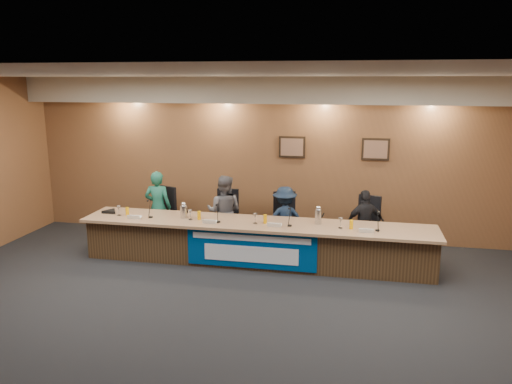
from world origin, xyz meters
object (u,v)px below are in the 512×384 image
(banner, at_px, (251,250))
(office_chair_d, at_px, (365,229))
(carafe_left, at_px, (184,212))
(office_chair_b, at_px, (226,221))
(panelist_a, at_px, (158,207))
(panelist_c, at_px, (285,219))
(panelist_d, at_px, (365,224))
(office_chair_c, at_px, (285,225))
(panelist_b, at_px, (224,212))
(office_chair_a, at_px, (161,218))
(speakerphone, at_px, (110,212))
(carafe_right, at_px, (318,217))
(dais_body, at_px, (256,243))

(banner, bearing_deg, office_chair_d, 33.32)
(carafe_left, bearing_deg, office_chair_b, 58.12)
(panelist_a, relative_size, panelist_c, 1.16)
(banner, relative_size, panelist_d, 1.78)
(office_chair_c, height_order, carafe_left, carafe_left)
(panelist_b, bearing_deg, office_chair_a, -4.46)
(office_chair_c, bearing_deg, speakerphone, 179.75)
(panelist_a, xyz_separation_m, panelist_b, (1.33, 0.00, -0.02))
(office_chair_d, bearing_deg, carafe_right, -116.49)
(banner, relative_size, office_chair_a, 4.58)
(panelist_a, xyz_separation_m, carafe_right, (3.16, -0.65, 0.16))
(dais_body, bearing_deg, office_chair_d, 23.45)
(office_chair_a, bearing_deg, banner, -6.20)
(office_chair_d, relative_size, carafe_left, 2.12)
(panelist_a, bearing_deg, office_chair_a, -93.21)
(office_chair_b, bearing_deg, carafe_left, -123.71)
(panelist_a, distance_m, panelist_c, 2.49)
(office_chair_d, bearing_deg, panelist_b, -157.87)
(panelist_c, distance_m, carafe_left, 1.86)
(banner, height_order, panelist_b, panelist_b)
(office_chair_c, distance_m, speakerphone, 3.25)
(carafe_right, bearing_deg, panelist_d, 39.50)
(panelist_a, xyz_separation_m, panelist_c, (2.49, 0.00, -0.10))
(panelist_b, bearing_deg, panelist_c, 179.83)
(office_chair_b, relative_size, carafe_right, 1.87)
(carafe_left, distance_m, speakerphone, 1.45)
(panelist_b, relative_size, office_chair_a, 2.91)
(panelist_c, distance_m, office_chair_d, 1.47)
(dais_body, height_order, carafe_right, carafe_right)
(office_chair_d, bearing_deg, office_chair_b, -160.06)
(panelist_c, distance_m, office_chair_c, 0.17)
(panelist_c, xyz_separation_m, office_chair_a, (-2.49, 0.10, -0.14))
(panelist_b, relative_size, panelist_d, 1.13)
(office_chair_b, height_order, speakerphone, speakerphone)
(dais_body, relative_size, office_chair_d, 12.50)
(carafe_left, bearing_deg, panelist_a, 136.93)
(banner, bearing_deg, dais_body, 90.00)
(office_chair_c, bearing_deg, carafe_left, -167.61)
(office_chair_a, relative_size, carafe_left, 2.12)
(carafe_left, bearing_deg, panelist_b, 54.83)
(panelist_c, xyz_separation_m, carafe_right, (0.67, -0.65, 0.26))
(banner, xyz_separation_m, panelist_b, (-0.76, 1.12, 0.32))
(office_chair_b, xyz_separation_m, carafe_left, (-0.53, -0.85, 0.38))
(panelist_b, bearing_deg, panelist_d, 179.83)
(office_chair_b, distance_m, carafe_left, 1.07)
(panelist_c, bearing_deg, dais_body, 40.29)
(office_chair_a, height_order, office_chair_c, same)
(panelist_b, distance_m, panelist_d, 2.62)
(panelist_b, bearing_deg, office_chair_b, -90.17)
(panelist_a, height_order, panelist_d, panelist_a)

